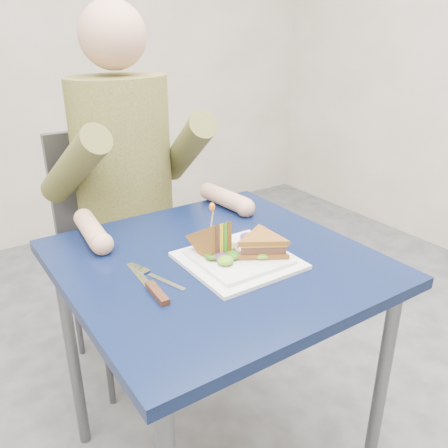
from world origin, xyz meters
TOP-DOWN VIEW (x-y plane):
  - table at (0.00, 0.00)m, footprint 0.75×0.75m
  - chair at (0.00, 0.68)m, footprint 0.42×0.40m
  - diner at (-0.00, 0.56)m, footprint 0.54×0.59m
  - plate at (0.03, -0.05)m, footprint 0.26×0.26m
  - sandwich_flat at (0.09, -0.08)m, footprint 0.20×0.20m
  - sandwich_upright at (-0.02, -0.01)m, footprint 0.08×0.14m
  - fork at (-0.17, -0.01)m, footprint 0.06×0.18m
  - knife at (-0.21, -0.06)m, footprint 0.03×0.22m
  - toothpick at (-0.02, -0.01)m, footprint 0.01×0.01m
  - toothpick_frill at (-0.02, -0.01)m, footprint 0.01×0.01m
  - lettuce_spill at (0.04, -0.04)m, footprint 0.15×0.13m
  - onion_ring at (0.05, -0.05)m, footprint 0.04×0.04m

SIDE VIEW (x-z plane):
  - chair at x=0.00m, z-range 0.08..1.01m
  - table at x=0.00m, z-range 0.29..1.02m
  - fork at x=-0.17m, z-range 0.73..0.74m
  - knife at x=-0.21m, z-range 0.73..0.74m
  - plate at x=0.03m, z-range 0.73..0.75m
  - lettuce_spill at x=0.04m, z-range 0.75..0.77m
  - onion_ring at x=0.05m, z-range 0.75..0.78m
  - sandwich_flat at x=0.09m, z-range 0.75..0.80m
  - sandwich_upright at x=-0.02m, z-range 0.72..0.85m
  - toothpick at x=-0.02m, z-range 0.82..0.88m
  - toothpick_frill at x=-0.02m, z-range 0.87..0.89m
  - diner at x=0.00m, z-range 0.54..1.29m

